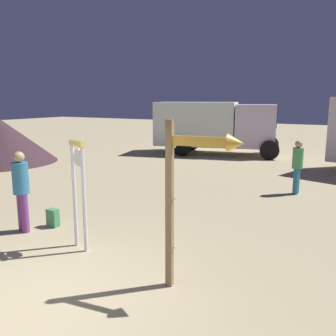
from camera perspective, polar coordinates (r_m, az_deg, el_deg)
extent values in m
plane|color=tan|center=(5.64, -20.59, -19.94)|extent=(80.00, 80.00, 0.00)
cylinder|color=white|center=(7.18, -14.46, -4.34)|extent=(0.07, 0.07, 1.98)
cylinder|color=white|center=(6.86, -13.04, -4.98)|extent=(0.07, 0.07, 1.98)
cube|color=#FCDB61|center=(6.82, -14.15, 3.79)|extent=(0.45, 0.22, 0.10)
cylinder|color=white|center=(6.87, -13.83, 1.64)|extent=(0.32, 0.14, 0.33)
cube|color=black|center=(6.88, -13.65, 1.66)|extent=(0.08, 0.04, 0.04)
cube|color=black|center=(6.88, -13.65, 1.66)|extent=(0.11, 0.05, 0.08)
cube|color=#8F704C|center=(5.39, 0.25, -5.96)|extent=(0.11, 0.11, 2.54)
cube|color=yellow|center=(5.04, 5.02, 4.17)|extent=(0.80, 0.15, 0.14)
cone|color=yellow|center=(4.91, 10.61, 3.85)|extent=(0.25, 0.28, 0.25)
sphere|color=#FBDD94|center=(5.57, 1.02, -12.30)|extent=(0.04, 0.04, 0.04)
sphere|color=#F3DA82|center=(5.32, 1.05, -4.74)|extent=(0.04, 0.04, 0.04)
sphere|color=#F3DF90|center=(5.17, 1.08, 3.41)|extent=(0.04, 0.04, 0.04)
cylinder|color=#7D3D87|center=(8.37, -21.56, -6.64)|extent=(0.16, 0.16, 0.84)
cylinder|color=#7D3D87|center=(8.52, -22.02, -6.37)|extent=(0.16, 0.16, 0.84)
cylinder|color=teal|center=(8.26, -22.16, -1.48)|extent=(0.33, 0.33, 0.67)
sphere|color=tan|center=(8.18, -22.38, 1.60)|extent=(0.23, 0.23, 0.23)
cube|color=#459258|center=(8.59, -17.62, -7.47)|extent=(0.26, 0.16, 0.40)
cube|color=#39A35C|center=(8.68, -17.11, -7.69)|extent=(0.18, 0.04, 0.18)
cylinder|color=teal|center=(11.63, 19.60, -1.89)|extent=(0.15, 0.15, 0.79)
cylinder|color=teal|center=(11.48, 19.39, -2.04)|extent=(0.15, 0.15, 0.79)
cylinder|color=#4C9E5D|center=(11.43, 19.72, 1.48)|extent=(0.31, 0.31, 0.62)
sphere|color=tan|center=(11.37, 19.85, 3.57)|extent=(0.22, 0.22, 0.22)
cube|color=white|center=(19.12, 4.48, 6.97)|extent=(4.47, 3.14, 2.21)
cube|color=silver|center=(18.77, 13.64, 6.45)|extent=(2.36, 2.53, 2.10)
cube|color=black|center=(18.73, 16.67, 7.59)|extent=(0.45, 1.76, 0.92)
cylinder|color=black|center=(17.72, 15.65, 2.71)|extent=(0.93, 0.46, 0.90)
cylinder|color=black|center=(19.99, 15.69, 3.58)|extent=(0.93, 0.46, 0.90)
cylinder|color=black|center=(18.22, 2.26, 3.31)|extent=(0.93, 0.46, 0.90)
cylinder|color=black|center=(20.44, 3.77, 4.11)|extent=(0.93, 0.46, 0.90)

